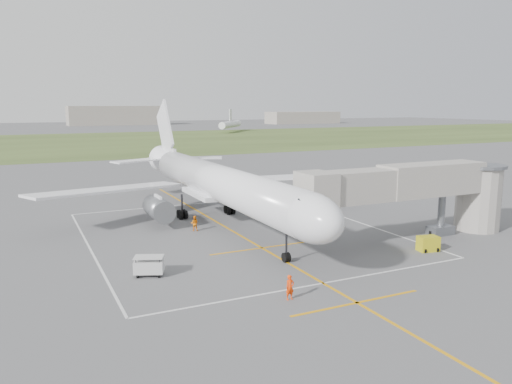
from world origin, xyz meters
name	(u,v)px	position (x,y,z in m)	size (l,w,h in m)	color
ground	(221,224)	(0.00, 0.00, 0.00)	(700.00, 700.00, 0.00)	#4E4E51
grass_strip	(79,143)	(0.00, 130.00, 0.01)	(700.00, 120.00, 0.02)	#3B4B21
apron_markings	(243,237)	(0.00, -5.82, 0.01)	(28.20, 60.00, 0.01)	orange
airliner	(218,183)	(0.00, 0.75, 4.39)	(38.93, 46.75, 13.52)	white
jet_bridge	(425,189)	(15.72, -13.50, 4.74)	(23.40, 5.00, 7.20)	gray
gpu_unit	(428,244)	(12.81, -17.16, 0.65)	(1.94, 1.52, 1.32)	gold
baggage_cart	(149,266)	(-10.93, -12.95, 0.77)	(2.50, 2.04, 1.51)	silver
ramp_worker_nose	(290,287)	(-3.67, -21.61, 0.84)	(0.61, 0.40, 1.69)	#FC3B07
ramp_worker_wing	(194,223)	(-3.45, -1.44, 0.78)	(0.76, 0.59, 1.56)	orange
distant_hangars	(21,118)	(-16.15, 265.19, 5.17)	(345.00, 49.00, 12.00)	gray
distant_aircraft	(39,128)	(-10.64, 171.82, 3.59)	(193.14, 27.50, 8.85)	white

